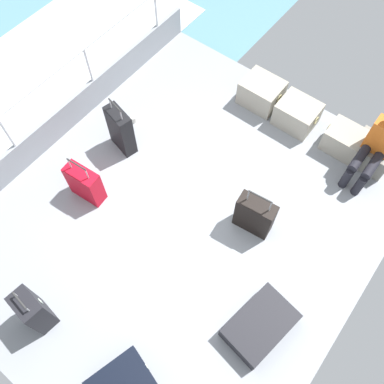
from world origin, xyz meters
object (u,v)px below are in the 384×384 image
(cargo_crate_3, at_px, (372,153))
(passenger_seated, at_px, (377,146))
(cargo_crate_2, at_px, (348,142))
(suitcase_1, at_px, (260,325))
(suitcase_2, at_px, (121,130))
(suitcase_4, at_px, (255,215))
(suitcase_3, at_px, (34,310))
(paper_cup, at_px, (133,119))
(suitcase_0, at_px, (85,184))
(cargo_crate_0, at_px, (261,93))
(cargo_crate_1, at_px, (297,114))

(cargo_crate_3, bearing_deg, passenger_seated, -90.00)
(cargo_crate_2, bearing_deg, suitcase_1, -82.06)
(suitcase_2, distance_m, suitcase_4, 2.07)
(suitcase_3, bearing_deg, paper_cup, 110.88)
(passenger_seated, distance_m, suitcase_3, 4.39)
(suitcase_0, xyz_separation_m, suitcase_2, (-0.16, 0.85, 0.08))
(cargo_crate_0, distance_m, paper_cup, 1.87)
(suitcase_1, bearing_deg, suitcase_0, 178.63)
(suitcase_0, distance_m, suitcase_3, 1.60)
(cargo_crate_1, relative_size, suitcase_4, 0.76)
(cargo_crate_1, bearing_deg, cargo_crate_2, 1.20)
(cargo_crate_2, height_order, suitcase_0, suitcase_0)
(suitcase_0, bearing_deg, suitcase_1, -1.37)
(cargo_crate_1, xyz_separation_m, passenger_seated, (1.12, -0.12, 0.35))
(cargo_crate_0, xyz_separation_m, cargo_crate_3, (1.72, 0.03, -0.02))
(suitcase_3, distance_m, paper_cup, 2.88)
(cargo_crate_1, height_order, passenger_seated, passenger_seated)
(suitcase_1, bearing_deg, cargo_crate_0, 123.05)
(suitcase_1, xyz_separation_m, suitcase_2, (-2.81, 0.91, 0.23))
(cargo_crate_0, relative_size, suitcase_3, 0.79)
(cargo_crate_3, xyz_separation_m, suitcase_1, (0.04, -2.74, -0.06))
(cargo_crate_2, height_order, passenger_seated, passenger_seated)
(paper_cup, bearing_deg, cargo_crate_1, 37.15)
(suitcase_2, bearing_deg, passenger_seated, 30.86)
(cargo_crate_1, xyz_separation_m, suitcase_2, (-1.65, -1.78, 0.16))
(cargo_crate_2, bearing_deg, cargo_crate_3, 5.90)
(cargo_crate_3, height_order, suitcase_3, suitcase_3)
(passenger_seated, height_order, suitcase_0, passenger_seated)
(suitcase_3, bearing_deg, cargo_crate_3, 64.94)
(passenger_seated, height_order, suitcase_1, passenger_seated)
(suitcase_1, relative_size, suitcase_2, 0.97)
(paper_cup, bearing_deg, suitcase_3, -69.12)
(cargo_crate_2, relative_size, cargo_crate_3, 1.14)
(suitcase_0, distance_m, suitcase_2, 0.86)
(cargo_crate_3, relative_size, suitcase_1, 0.67)
(cargo_crate_2, bearing_deg, suitcase_2, -143.57)
(cargo_crate_1, xyz_separation_m, suitcase_3, (-0.81, -4.06, 0.13))
(suitcase_2, bearing_deg, suitcase_3, -69.72)
(cargo_crate_0, height_order, suitcase_1, cargo_crate_0)
(cargo_crate_1, relative_size, suitcase_3, 0.77)
(cargo_crate_0, distance_m, cargo_crate_2, 1.39)
(suitcase_3, height_order, suitcase_4, suitcase_4)
(cargo_crate_2, height_order, suitcase_3, suitcase_3)
(cargo_crate_3, relative_size, suitcase_3, 0.75)
(cargo_crate_2, relative_size, suitcase_3, 0.85)
(cargo_crate_0, relative_size, suitcase_1, 0.71)
(cargo_crate_0, height_order, suitcase_0, suitcase_0)
(passenger_seated, xyz_separation_m, suitcase_0, (-2.61, -2.50, -0.27))
(cargo_crate_0, relative_size, suitcase_2, 0.69)
(suitcase_3, bearing_deg, cargo_crate_0, 87.17)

